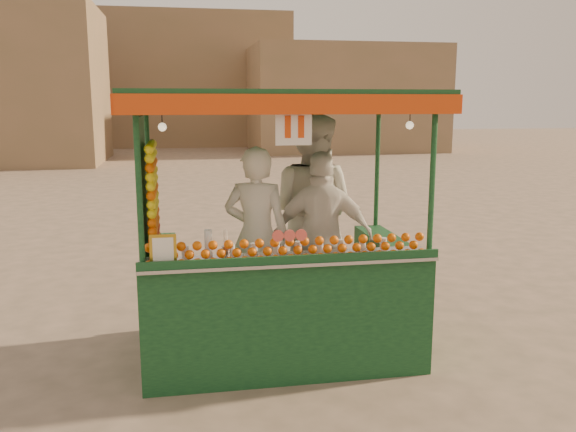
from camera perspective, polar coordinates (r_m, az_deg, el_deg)
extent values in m
plane|color=brown|center=(5.74, 0.49, -13.22)|extent=(90.00, 90.00, 0.00)
cube|color=#8A6A4E|center=(30.23, 5.24, 11.06)|extent=(9.00, 6.00, 5.00)
cube|color=#8A6A4E|center=(35.19, -12.11, 12.45)|extent=(14.00, 7.00, 7.00)
cube|color=#0E341C|center=(5.82, -0.94, -11.38)|extent=(2.46, 1.51, 0.28)
cylinder|color=black|center=(5.74, -9.52, -11.53)|extent=(0.34, 0.09, 0.34)
cylinder|color=black|center=(5.99, 7.25, -10.50)|extent=(0.34, 0.09, 0.34)
cube|color=#0E341C|center=(5.07, 0.17, -8.52)|extent=(2.46, 0.28, 0.76)
cube|color=#0E341C|center=(5.67, -12.08, -6.64)|extent=(0.28, 1.23, 0.76)
cube|color=#0E341C|center=(5.99, 9.26, -5.60)|extent=(0.28, 1.23, 0.76)
cube|color=#B2B2B7|center=(4.98, 0.12, -4.15)|extent=(2.46, 0.43, 0.03)
cylinder|color=#0E341C|center=(4.66, -14.04, 2.62)|extent=(0.05, 0.05, 1.32)
cylinder|color=#0E341C|center=(5.08, 13.62, 3.29)|extent=(0.05, 0.05, 1.32)
cylinder|color=#0E341C|center=(6.07, -13.19, 4.49)|extent=(0.05, 0.05, 1.32)
cylinder|color=#0E341C|center=(6.39, 8.52, 4.96)|extent=(0.05, 0.05, 1.32)
cube|color=#0E341C|center=(5.39, -1.01, 11.45)|extent=(2.64, 1.70, 0.08)
cube|color=#CF3D0B|center=(4.55, 0.73, 10.62)|extent=(2.64, 0.04, 0.15)
cube|color=#CF3D0B|center=(6.23, -2.28, 10.66)|extent=(2.64, 0.04, 0.15)
cube|color=#CF3D0B|center=(5.34, -15.40, 10.27)|extent=(0.04, 1.70, 0.15)
cube|color=#CF3D0B|center=(5.75, 12.34, 10.42)|extent=(0.04, 1.70, 0.15)
cylinder|color=#E14F44|center=(4.80, 0.16, -1.87)|extent=(0.09, 0.02, 0.09)
cube|color=#B68F22|center=(4.75, -11.83, -3.30)|extent=(0.21, 0.02, 0.26)
cube|color=white|center=(4.63, 0.54, 8.52)|extent=(0.28, 0.01, 0.28)
sphere|color=#FFE5B2|center=(4.68, -11.92, 8.32)|extent=(0.07, 0.07, 0.07)
sphere|color=#FFE5B2|center=(5.03, 11.55, 8.49)|extent=(0.07, 0.07, 0.07)
imported|color=silver|center=(5.57, -3.02, -1.89)|extent=(0.70, 0.57, 1.67)
imported|color=beige|center=(6.02, 2.19, 0.47)|extent=(1.20, 1.15, 1.95)
imported|color=silver|center=(5.63, 3.32, -2.01)|extent=(1.00, 0.57, 1.61)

